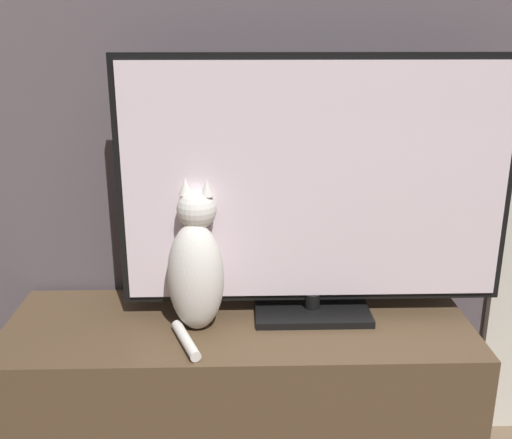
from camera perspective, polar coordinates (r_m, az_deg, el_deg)
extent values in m
cube|color=#564C51|center=(1.76, -1.94, 17.87)|extent=(4.80, 0.05, 2.60)
cube|color=brown|center=(1.82, -1.62, -17.05)|extent=(1.28, 0.45, 0.52)
cube|color=black|center=(1.73, 5.34, -8.61)|extent=(0.32, 0.19, 0.02)
cylinder|color=black|center=(1.72, 5.37, -7.67)|extent=(0.04, 0.04, 0.04)
cube|color=black|center=(1.61, 5.69, 3.48)|extent=(1.06, 0.02, 0.67)
cube|color=silver|center=(1.59, 5.76, 3.35)|extent=(1.02, 0.01, 0.64)
ellipsoid|color=silver|center=(1.60, -5.75, -5.46)|extent=(0.18, 0.17, 0.30)
ellipsoid|color=black|center=(1.65, -5.22, -5.28)|extent=(0.09, 0.06, 0.16)
sphere|color=silver|center=(1.56, -5.66, 0.93)|extent=(0.13, 0.13, 0.10)
cone|color=silver|center=(1.55, -6.74, 3.17)|extent=(0.04, 0.04, 0.04)
cone|color=silver|center=(1.53, -4.71, 3.06)|extent=(0.04, 0.04, 0.04)
cylinder|color=silver|center=(1.57, -6.70, -11.34)|extent=(0.09, 0.18, 0.03)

